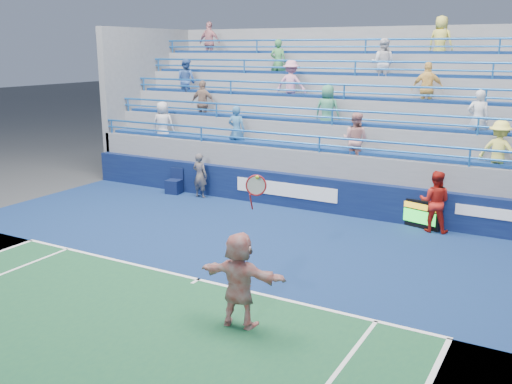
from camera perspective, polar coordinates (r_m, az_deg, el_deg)
The scene contains 8 objects.
ground at distance 12.96m, azimuth -5.79°, elevation -8.78°, with size 120.00×120.00×0.00m, color #333538.
sponsor_wall at distance 18.20m, azimuth 5.99°, elevation -0.18°, with size 18.00×0.32×1.10m.
bleacher_stand at distance 21.44m, azimuth 10.09°, elevation 4.59°, with size 18.00×5.60×6.13m.
serve_speed_board at distance 17.03m, azimuth 16.14°, elevation -2.17°, with size 1.17×0.43×0.82m.
judge_chair at distance 20.51m, azimuth -8.15°, elevation 0.63°, with size 0.56×0.56×0.89m.
tennis_player at distance 10.58m, azimuth -1.66°, elevation -8.76°, with size 1.74×0.73×2.93m.
line_judge at distance 19.75m, azimuth -5.63°, elevation 1.65°, with size 0.57×0.37×1.56m, color #15193A.
ball_girl at distance 16.69m, azimuth 17.45°, elevation -0.93°, with size 0.85×0.66×1.76m, color #A81A13.
Camera 1 is at (6.95, -9.71, 5.04)m, focal length 40.00 mm.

